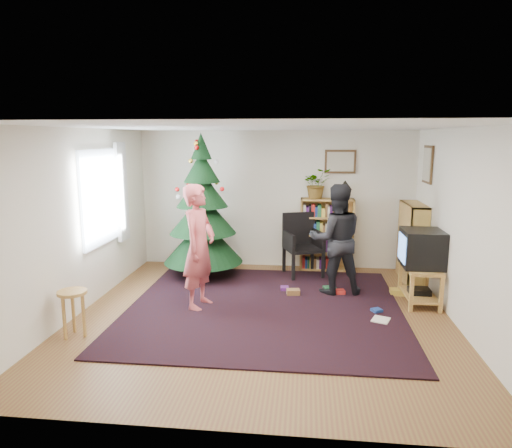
# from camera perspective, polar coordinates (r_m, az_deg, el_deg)

# --- Properties ---
(floor) EXTENTS (5.00, 5.00, 0.00)m
(floor) POSITION_cam_1_polar(r_m,az_deg,el_deg) (6.29, 0.82, -11.38)
(floor) COLOR brown
(floor) RESTS_ON ground
(ceiling) EXTENTS (5.00, 5.00, 0.00)m
(ceiling) POSITION_cam_1_polar(r_m,az_deg,el_deg) (5.83, 0.89, 12.03)
(ceiling) COLOR white
(ceiling) RESTS_ON wall_back
(wall_back) EXTENTS (5.00, 0.02, 2.50)m
(wall_back) POSITION_cam_1_polar(r_m,az_deg,el_deg) (8.40, 2.46, 3.07)
(wall_back) COLOR silver
(wall_back) RESTS_ON floor
(wall_front) EXTENTS (5.00, 0.02, 2.50)m
(wall_front) POSITION_cam_1_polar(r_m,az_deg,el_deg) (3.53, -3.00, -7.75)
(wall_front) COLOR silver
(wall_front) RESTS_ON floor
(wall_left) EXTENTS (0.02, 5.00, 2.50)m
(wall_left) POSITION_cam_1_polar(r_m,az_deg,el_deg) (6.65, -21.13, 0.32)
(wall_left) COLOR silver
(wall_left) RESTS_ON floor
(wall_right) EXTENTS (0.02, 5.00, 2.50)m
(wall_right) POSITION_cam_1_polar(r_m,az_deg,el_deg) (6.23, 24.42, -0.59)
(wall_right) COLOR silver
(wall_right) RESTS_ON floor
(rug) EXTENTS (3.80, 3.60, 0.02)m
(rug) POSITION_cam_1_polar(r_m,az_deg,el_deg) (6.57, 1.07, -10.32)
(rug) COLOR black
(rug) RESTS_ON floor
(window_pane) EXTENTS (0.04, 1.20, 1.40)m
(window_pane) POSITION_cam_1_polar(r_m,az_deg,el_deg) (7.13, -18.86, 3.16)
(window_pane) COLOR silver
(window_pane) RESTS_ON wall_left
(curtain) EXTENTS (0.06, 0.35, 1.60)m
(curtain) POSITION_cam_1_polar(r_m,az_deg,el_deg) (7.75, -16.42, 3.86)
(curtain) COLOR silver
(curtain) RESTS_ON wall_left
(picture_back) EXTENTS (0.55, 0.03, 0.42)m
(picture_back) POSITION_cam_1_polar(r_m,az_deg,el_deg) (8.31, 10.49, 7.67)
(picture_back) COLOR #4C3319
(picture_back) RESTS_ON wall_back
(picture_right) EXTENTS (0.03, 0.50, 0.60)m
(picture_right) POSITION_cam_1_polar(r_m,az_deg,el_deg) (7.81, 20.69, 6.98)
(picture_right) COLOR #4C3319
(picture_right) RESTS_ON wall_right
(christmas_tree) EXTENTS (1.35, 1.35, 2.45)m
(christmas_tree) POSITION_cam_1_polar(r_m,az_deg,el_deg) (7.80, -6.68, 0.72)
(christmas_tree) COLOR #3F2816
(christmas_tree) RESTS_ON rug
(bookshelf_back) EXTENTS (0.95, 0.30, 1.30)m
(bookshelf_back) POSITION_cam_1_polar(r_m,az_deg,el_deg) (8.33, 8.81, -1.20)
(bookshelf_back) COLOR gold
(bookshelf_back) RESTS_ON floor
(bookshelf_right) EXTENTS (0.30, 0.95, 1.30)m
(bookshelf_right) POSITION_cam_1_polar(r_m,az_deg,el_deg) (8.07, 18.94, -2.04)
(bookshelf_right) COLOR gold
(bookshelf_right) RESTS_ON floor
(tv_stand) EXTENTS (0.46, 0.82, 0.55)m
(tv_stand) POSITION_cam_1_polar(r_m,az_deg,el_deg) (7.06, 19.80, -6.78)
(tv_stand) COLOR gold
(tv_stand) RESTS_ON floor
(crt_tv) EXTENTS (0.56, 0.61, 0.53)m
(crt_tv) POSITION_cam_1_polar(r_m,az_deg,el_deg) (6.94, 20.03, -2.87)
(crt_tv) COLOR black
(crt_tv) RESTS_ON tv_stand
(armchair) EXTENTS (0.76, 0.77, 1.08)m
(armchair) POSITION_cam_1_polar(r_m,az_deg,el_deg) (8.02, 5.96, -2.18)
(armchair) COLOR black
(armchair) RESTS_ON rug
(stool) EXTENTS (0.34, 0.34, 0.57)m
(stool) POSITION_cam_1_polar(r_m,az_deg,el_deg) (5.95, -21.94, -8.94)
(stool) COLOR gold
(stool) RESTS_ON floor
(person_standing) EXTENTS (0.55, 0.72, 1.75)m
(person_standing) POSITION_cam_1_polar(r_m,az_deg,el_deg) (6.40, -7.13, -2.85)
(person_standing) COLOR #BB4A4C
(person_standing) RESTS_ON rug
(person_by_chair) EXTENTS (0.90, 0.75, 1.69)m
(person_by_chair) POSITION_cam_1_polar(r_m,az_deg,el_deg) (7.04, 9.97, -1.91)
(person_by_chair) COLOR black
(person_by_chair) RESTS_ON rug
(potted_plant) EXTENTS (0.59, 0.54, 0.54)m
(potted_plant) POSITION_cam_1_polar(r_m,az_deg,el_deg) (8.19, 7.58, 5.04)
(potted_plant) COLOR gray
(potted_plant) RESTS_ON bookshelf_back
(table_lamp) EXTENTS (0.25, 0.25, 0.33)m
(table_lamp) POSITION_cam_1_polar(r_m,az_deg,el_deg) (8.22, 11.07, 4.64)
(table_lamp) COLOR #A57F33
(table_lamp) RESTS_ON bookshelf_back
(floor_clutter) EXTENTS (1.93, 1.43, 0.08)m
(floor_clutter) POSITION_cam_1_polar(r_m,az_deg,el_deg) (6.99, 10.65, -8.91)
(floor_clutter) COLOR #A51E19
(floor_clutter) RESTS_ON rug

